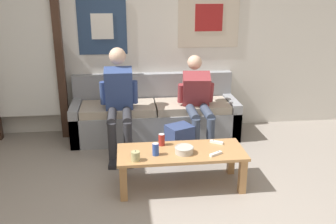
{
  "coord_description": "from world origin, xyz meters",
  "views": [
    {
      "loc": [
        -0.51,
        -2.59,
        1.98
      ],
      "look_at": [
        -0.05,
        1.31,
        0.64
      ],
      "focal_mm": 40.0,
      "sensor_mm": 36.0,
      "label": 1
    }
  ],
  "objects": [
    {
      "name": "wall_back",
      "position": [
        0.0,
        2.54,
        1.28
      ],
      "size": [
        10.0,
        0.07,
        2.55
      ],
      "color": "silver",
      "rests_on": "ground_plane"
    },
    {
      "name": "door_frame",
      "position": [
        -1.79,
        2.32,
        1.2
      ],
      "size": [
        1.0,
        0.1,
        2.15
      ],
      "color": "#382319",
      "rests_on": "ground_plane"
    },
    {
      "name": "couch",
      "position": [
        -0.13,
        2.19,
        0.28
      ],
      "size": [
        2.2,
        0.7,
        0.82
      ],
      "color": "gray",
      "rests_on": "ground_plane"
    },
    {
      "name": "coffee_table",
      "position": [
        0.02,
        0.81,
        0.33
      ],
      "size": [
        1.28,
        0.52,
        0.39
      ],
      "color": "#B27F4C",
      "rests_on": "ground_plane"
    },
    {
      "name": "person_seated_adult",
      "position": [
        -0.59,
        1.82,
        0.68
      ],
      "size": [
        0.47,
        0.88,
        1.25
      ],
      "color": "#2D2D33",
      "rests_on": "ground_plane"
    },
    {
      "name": "person_seated_teen",
      "position": [
        0.39,
        1.83,
        0.61
      ],
      "size": [
        0.47,
        0.93,
        1.12
      ],
      "color": "#384256",
      "rests_on": "ground_plane"
    },
    {
      "name": "backpack",
      "position": [
        0.1,
        1.43,
        0.2
      ],
      "size": [
        0.36,
        0.35,
        0.42
      ],
      "color": "navy",
      "rests_on": "ground_plane"
    },
    {
      "name": "ceramic_bowl",
      "position": [
        0.05,
        0.75,
        0.43
      ],
      "size": [
        0.19,
        0.19,
        0.07
      ],
      "color": "#B7B2A8",
      "rests_on": "coffee_table"
    },
    {
      "name": "pillar_candle",
      "position": [
        -0.44,
        0.64,
        0.44
      ],
      "size": [
        0.09,
        0.09,
        0.11
      ],
      "color": "tan",
      "rests_on": "coffee_table"
    },
    {
      "name": "drink_can_blue",
      "position": [
        -0.24,
        0.74,
        0.46
      ],
      "size": [
        0.07,
        0.07,
        0.12
      ],
      "color": "#28479E",
      "rests_on": "coffee_table"
    },
    {
      "name": "drink_can_red",
      "position": [
        -0.16,
        0.97,
        0.46
      ],
      "size": [
        0.07,
        0.07,
        0.12
      ],
      "color": "maroon",
      "rests_on": "coffee_table"
    },
    {
      "name": "game_controller_near_left",
      "position": [
        0.42,
        0.95,
        0.41
      ],
      "size": [
        0.14,
        0.11,
        0.03
      ],
      "color": "white",
      "rests_on": "coffee_table"
    },
    {
      "name": "game_controller_near_right",
      "position": [
        0.35,
        0.67,
        0.41
      ],
      "size": [
        0.14,
        0.1,
        0.03
      ],
      "color": "white",
      "rests_on": "coffee_table"
    }
  ]
}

